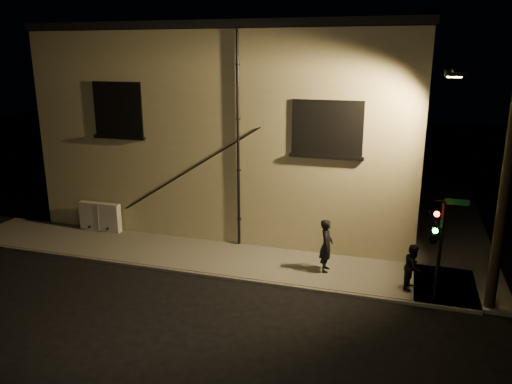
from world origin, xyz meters
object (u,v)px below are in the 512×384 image
(pedestrian_a, at_px, (326,245))
(streetlamp_pole, at_px, (503,182))
(utility_cabinet, at_px, (100,217))
(traffic_signal, at_px, (434,233))
(pedestrian_b, at_px, (413,267))

(pedestrian_a, relative_size, streetlamp_pole, 0.25)
(utility_cabinet, height_order, traffic_signal, traffic_signal)
(utility_cabinet, height_order, streetlamp_pole, streetlamp_pole)
(utility_cabinet, relative_size, traffic_signal, 0.58)
(pedestrian_b, xyz_separation_m, traffic_signal, (0.51, -0.62, 1.45))
(pedestrian_a, xyz_separation_m, streetlamp_pole, (5.16, -1.05, 2.96))
(utility_cabinet, distance_m, pedestrian_a, 10.17)
(streetlamp_pole, bearing_deg, pedestrian_a, 168.53)
(pedestrian_b, bearing_deg, traffic_signal, -126.13)
(pedestrian_a, bearing_deg, utility_cabinet, 80.15)
(traffic_signal, relative_size, streetlamp_pole, 0.43)
(traffic_signal, bearing_deg, pedestrian_b, 129.60)
(utility_cabinet, bearing_deg, traffic_signal, -10.15)
(pedestrian_a, xyz_separation_m, pedestrian_b, (2.94, -0.53, -0.19))
(utility_cabinet, xyz_separation_m, traffic_signal, (13.54, -2.42, 1.58))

